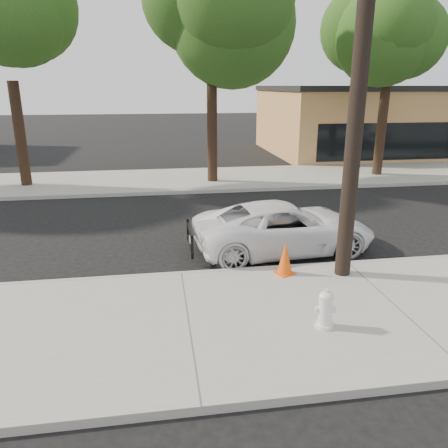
{
  "coord_description": "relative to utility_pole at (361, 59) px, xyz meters",
  "views": [
    {
      "loc": [
        -0.43,
        -11.26,
        4.21
      ],
      "look_at": [
        1.11,
        -1.29,
        1.0
      ],
      "focal_mm": 35.0,
      "sensor_mm": 36.0,
      "label": 1
    }
  ],
  "objects": [
    {
      "name": "ground",
      "position": [
        -3.6,
        2.7,
        -4.7
      ],
      "size": [
        120.0,
        120.0,
        0.0
      ],
      "primitive_type": "plane",
      "color": "black",
      "rests_on": "ground"
    },
    {
      "name": "near_sidewalk",
      "position": [
        -3.6,
        -1.6,
        -4.62
      ],
      "size": [
        90.0,
        4.4,
        0.15
      ],
      "primitive_type": "cube",
      "color": "gray",
      "rests_on": "ground"
    },
    {
      "name": "far_sidewalk",
      "position": [
        -3.6,
        11.2,
        -4.62
      ],
      "size": [
        90.0,
        5.0,
        0.15
      ],
      "primitive_type": "cube",
      "color": "gray",
      "rests_on": "ground"
    },
    {
      "name": "curb_near",
      "position": [
        -3.6,
        0.6,
        -4.62
      ],
      "size": [
        90.0,
        0.12,
        0.16
      ],
      "primitive_type": "cube",
      "color": "#9E9B93",
      "rests_on": "ground"
    },
    {
      "name": "building_main",
      "position": [
        12.4,
        18.7,
        -2.7
      ],
      "size": [
        18.0,
        10.0,
        4.0
      ],
      "primitive_type": "cube",
      "color": "#B4814B",
      "rests_on": "ground"
    },
    {
      "name": "utility_pole",
      "position": [
        0.0,
        0.0,
        0.0
      ],
      "size": [
        1.4,
        0.34,
        9.0
      ],
      "color": "black",
      "rests_on": "near_sidewalk"
    },
    {
      "name": "tree_b",
      "position": [
        -9.41,
        10.76,
        1.45
      ],
      "size": [
        4.34,
        4.2,
        8.45
      ],
      "color": "black",
      "rests_on": "far_sidewalk"
    },
    {
      "name": "tree_c",
      "position": [
        -1.38,
        10.34,
        2.21
      ],
      "size": [
        4.96,
        4.8,
        9.55
      ],
      "color": "black",
      "rests_on": "far_sidewalk"
    },
    {
      "name": "tree_d",
      "position": [
        6.6,
        10.65,
        1.67
      ],
      "size": [
        4.5,
        4.35,
        8.75
      ],
      "color": "black",
      "rests_on": "far_sidewalk"
    },
    {
      "name": "police_cruiser",
      "position": [
        -0.8,
        1.95,
        -4.04
      ],
      "size": [
        4.92,
        2.61,
        1.32
      ],
      "primitive_type": "imported",
      "rotation": [
        0.0,
        0.0,
        1.66
      ],
      "color": "white",
      "rests_on": "ground"
    },
    {
      "name": "fire_hydrant",
      "position": [
        -1.25,
        -2.13,
        -4.22
      ],
      "size": [
        0.36,
        0.33,
        0.68
      ],
      "rotation": [
        0.0,
        0.0,
        -0.21
      ],
      "color": "silver",
      "rests_on": "near_sidewalk"
    },
    {
      "name": "traffic_cone",
      "position": [
        -1.29,
        0.2,
        -4.18
      ],
      "size": [
        0.51,
        0.51,
        0.75
      ],
      "rotation": [
        0.0,
        0.0,
        0.39
      ],
      "color": "#F1540C",
      "rests_on": "near_sidewalk"
    }
  ]
}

